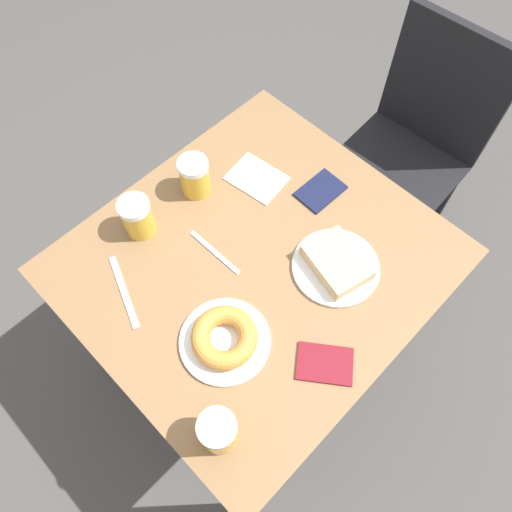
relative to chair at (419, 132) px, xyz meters
name	(u,v)px	position (x,y,z in m)	size (l,w,h in m)	color
ground_plane	(256,349)	(0.02, -0.81, -0.53)	(8.00, 8.00, 0.00)	#474442
table	(256,272)	(0.02, -0.81, 0.12)	(0.80, 0.88, 0.72)	olive
chair	(419,132)	(0.00, 0.00, 0.00)	(0.42, 0.42, 0.89)	black
plate_with_cake	(336,264)	(0.18, -0.69, 0.21)	(0.22, 0.22, 0.05)	white
plate_with_donut	(225,338)	(0.12, -1.02, 0.21)	(0.21, 0.21, 0.05)	white
beer_mug_left	(195,176)	(-0.24, -0.77, 0.25)	(0.08, 0.08, 0.11)	gold
beer_mug_center	(137,217)	(-0.25, -0.96, 0.25)	(0.08, 0.08, 0.11)	gold
beer_mug_right	(218,431)	(0.27, -1.17, 0.25)	(0.08, 0.08, 0.11)	gold
napkin_folded	(257,178)	(-0.15, -0.63, 0.19)	(0.16, 0.13, 0.00)	white
fork	(215,252)	(-0.06, -0.87, 0.19)	(0.17, 0.02, 0.00)	silver
knife	(124,291)	(-0.14, -1.10, 0.19)	(0.20, 0.09, 0.00)	silver
passport_near_edge	(325,364)	(0.32, -0.89, 0.19)	(0.15, 0.15, 0.01)	maroon
passport_far_edge	(320,191)	(0.00, -0.54, 0.19)	(0.09, 0.13, 0.01)	#141938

